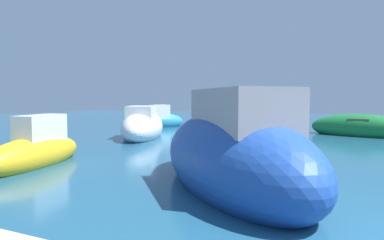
% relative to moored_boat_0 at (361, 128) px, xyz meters
% --- Properties ---
extents(moored_boat_0, '(5.42, 2.99, 1.53)m').
position_rel_moored_boat_0_xyz_m(moored_boat_0, '(0.00, 0.00, 0.00)').
color(moored_boat_0, '#197233').
rests_on(moored_boat_0, ground).
extents(moored_boat_2, '(3.24, 2.53, 0.96)m').
position_rel_moored_boat_0_xyz_m(moored_boat_2, '(-5.09, -3.94, -0.15)').
color(moored_boat_2, '#1E479E').
rests_on(moored_boat_2, ground).
extents(moored_boat_3, '(3.96, 5.95, 2.03)m').
position_rel_moored_boat_0_xyz_m(moored_boat_3, '(-10.57, -5.04, 0.12)').
color(moored_boat_3, white).
rests_on(moored_boat_3, ground).
extents(moored_boat_5, '(5.81, 6.20, 2.71)m').
position_rel_moored_boat_0_xyz_m(moored_boat_5, '(-3.69, -12.26, 0.29)').
color(moored_boat_5, '#1E479E').
rests_on(moored_boat_5, ground).
extents(moored_boat_6, '(1.96, 4.14, 1.75)m').
position_rel_moored_boat_0_xyz_m(moored_boat_6, '(-9.79, -12.34, 0.00)').
color(moored_boat_6, gold).
rests_on(moored_boat_6, ground).
extents(moored_boat_7, '(2.94, 3.45, 1.85)m').
position_rel_moored_boat_0_xyz_m(moored_boat_7, '(-12.55, 0.70, 0.04)').
color(moored_boat_7, teal).
rests_on(moored_boat_7, ground).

